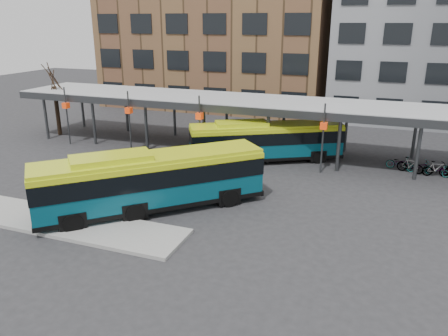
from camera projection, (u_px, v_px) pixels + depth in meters
ground at (180, 216)px, 23.42m from camera, size 120.00×120.00×0.00m
boarding_island at (58, 221)px, 22.55m from camera, size 14.00×3.00×0.18m
canopy at (251, 103)px, 33.60m from camera, size 40.00×6.53×4.80m
tree at (57, 108)px, 39.24m from camera, size 1.64×1.64×5.60m
building_brick at (219, 11)px, 51.59m from camera, size 26.00×14.00×22.00m
bus_front at (151, 180)px, 23.61m from camera, size 10.76×10.35×3.40m
bus_rear at (266, 140)px, 32.01m from camera, size 10.84×7.53×3.06m
pedestrian at (44, 201)px, 22.45m from camera, size 0.78×0.82×1.89m
bike_rack at (431, 167)px, 29.59m from camera, size 5.56×1.61×1.07m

